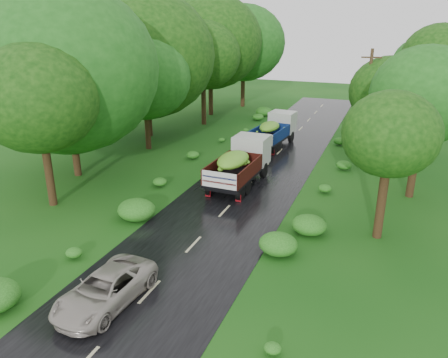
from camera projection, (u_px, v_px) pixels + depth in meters
The scene contains 10 objects.
ground at pixel (150, 292), 16.82m from camera, with size 120.00×120.00×0.00m, color #0E410D.
road at pixel (202, 235), 21.18m from camera, with size 6.50×80.00×0.02m, color black.
road_lines at pixel (210, 226), 22.05m from camera, with size 0.12×69.60×0.00m.
truck_near at pixel (241, 161), 27.25m from camera, with size 2.40×6.35×2.64m.
truck_far at pixel (275, 129), 35.51m from camera, with size 2.64×6.03×2.46m.
car at pixel (105, 289), 15.93m from camera, with size 2.02×4.39×1.22m, color #A69E94.
utility_pole at pixel (366, 104), 31.20m from camera, with size 1.38×0.37×7.92m.
trees_left at pixel (167, 57), 36.82m from camera, with size 7.87×35.06×9.62m.
trees_right at pixel (417, 80), 31.19m from camera, with size 6.88×30.76×8.35m.
shrubs at pixel (257, 171), 28.92m from camera, with size 11.90×44.00×0.70m.
Camera 1 is at (7.84, -12.22, 9.98)m, focal length 35.00 mm.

